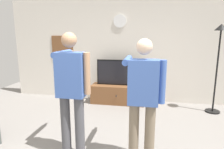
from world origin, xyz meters
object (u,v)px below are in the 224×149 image
(television, at_px, (118,72))
(wall_clock, at_px, (120,21))
(floor_lamp, at_px, (219,51))
(person_standing_nearer_lamp, at_px, (71,88))
(tv_stand, at_px, (118,94))
(person_standing_nearer_couch, at_px, (143,95))
(framed_picture, at_px, (63,47))

(television, bearing_deg, wall_clock, 90.00)
(floor_lamp, distance_m, person_standing_nearer_lamp, 3.38)
(tv_stand, xyz_separation_m, person_standing_nearer_couch, (0.70, -2.33, 0.74))
(wall_clock, xyz_separation_m, person_standing_nearer_couch, (0.70, -2.62, -1.13))
(television, xyz_separation_m, framed_picture, (-1.61, 0.25, 0.63))
(person_standing_nearer_lamp, relative_size, person_standing_nearer_couch, 1.05)
(tv_stand, bearing_deg, floor_lamp, -5.45)
(television, bearing_deg, tv_stand, -90.00)
(tv_stand, relative_size, framed_picture, 2.22)
(television, height_order, person_standing_nearer_lamp, person_standing_nearer_lamp)
(person_standing_nearer_lamp, bearing_deg, tv_stand, 82.56)
(tv_stand, relative_size, person_standing_nearer_lamp, 0.76)
(television, height_order, wall_clock, wall_clock)
(tv_stand, xyz_separation_m, person_standing_nearer_lamp, (-0.31, -2.35, 0.79))
(wall_clock, relative_size, floor_lamp, 0.17)
(framed_picture, bearing_deg, person_standing_nearer_lamp, -63.74)
(tv_stand, xyz_separation_m, floor_lamp, (2.27, -0.22, 1.19))
(tv_stand, xyz_separation_m, wall_clock, (0.00, 0.29, 1.87))
(wall_clock, bearing_deg, tv_stand, -90.00)
(person_standing_nearer_couch, bearing_deg, wall_clock, 104.97)
(television, height_order, person_standing_nearer_couch, person_standing_nearer_couch)
(person_standing_nearer_lamp, bearing_deg, wall_clock, 83.37)
(wall_clock, xyz_separation_m, framed_picture, (-1.61, 0.00, -0.68))
(framed_picture, bearing_deg, wall_clock, -0.18)
(floor_lamp, bearing_deg, framed_picture, 172.50)
(tv_stand, height_order, framed_picture, framed_picture)
(person_standing_nearer_lamp, bearing_deg, person_standing_nearer_couch, 1.36)
(framed_picture, bearing_deg, person_standing_nearer_couch, -48.59)
(person_standing_nearer_lamp, height_order, person_standing_nearer_couch, person_standing_nearer_lamp)
(framed_picture, bearing_deg, tv_stand, -10.35)
(framed_picture, relative_size, person_standing_nearer_couch, 0.36)
(television, distance_m, wall_clock, 1.33)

